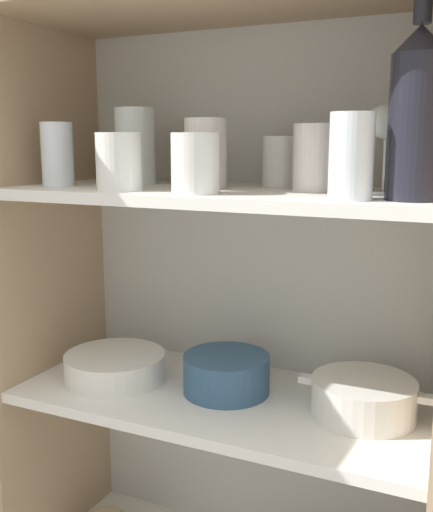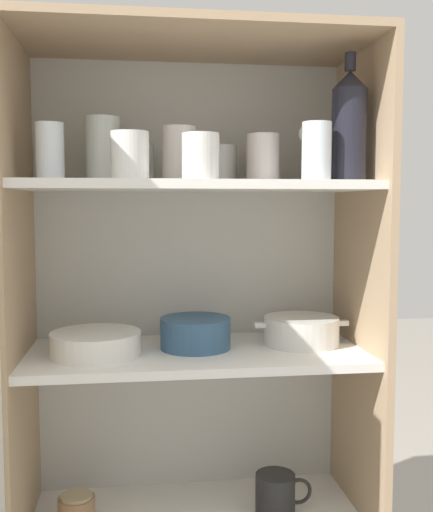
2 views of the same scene
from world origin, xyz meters
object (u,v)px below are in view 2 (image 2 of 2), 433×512
Objects in this scene: wine_bottle at (349,125)px; plate_stack_white at (96,344)px; coffee_mug_primary at (276,495)px; mixing_bowl_large at (197,332)px; casserole_dish at (301,331)px; storage_jar at (77,510)px.

wine_bottle is 1.37× the size of plate_stack_white.
coffee_mug_primary is at bearing -0.43° from plate_stack_white.
mixing_bowl_large reaches higher than casserole_dish.
plate_stack_white is 0.87× the size of casserole_dish.
casserole_dish reaches higher than storage_jar.
casserole_dish is at bearing 1.64° from mixing_bowl_large.
wine_bottle is at bearing -22.16° from coffee_mug_primary.
plate_stack_white is 0.40m from storage_jar.
plate_stack_white is 1.48× the size of coffee_mug_primary.
plate_stack_white is at bearing 179.57° from coffee_mug_primary.
mixing_bowl_large is at bearing 9.20° from plate_stack_white.
wine_bottle reaches higher than plate_stack_white.
wine_bottle is 1.08m from storage_jar.
wine_bottle is 0.59m from mixing_bowl_large.
casserole_dish is (-0.07, 0.11, -0.48)m from wine_bottle.
casserole_dish is 0.40m from coffee_mug_primary.
casserole_dish reaches higher than plate_stack_white.
coffee_mug_primary is at bearing 157.84° from wine_bottle.
plate_stack_white is 0.24m from mixing_bowl_large.
mixing_bowl_large is (-0.33, 0.10, -0.48)m from wine_bottle.
mixing_bowl_large is 0.71× the size of casserole_dish.
storage_jar is at bearing 177.63° from coffee_mug_primary.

